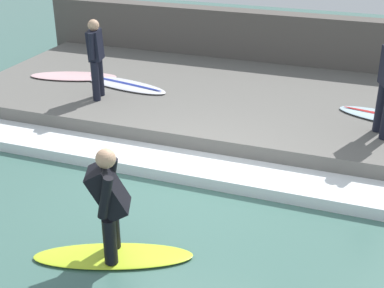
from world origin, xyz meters
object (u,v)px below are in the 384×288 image
Objects in this scene: surfboard_riding at (113,256)px; surfer_waiting_far at (96,55)px; surfboard_spare at (74,76)px; surfer_riding at (109,199)px; surfboard_waiting_far at (125,85)px.

surfer_waiting_far is at bearing 30.71° from surfboard_riding.
surfer_waiting_far is 0.77× the size of surfboard_spare.
surfboard_spare is at bearing 35.62° from surfer_riding.
surfboard_riding is 5.84m from surfboard_spare.
surfboard_spare is (0.89, 1.11, -0.82)m from surfer_waiting_far.
surfboard_waiting_far is (4.62, 2.12, 0.43)m from surfboard_riding.
surfboard_spare is (4.73, 3.39, -0.39)m from surfer_riding.
surfer_riding is 0.73× the size of surfboard_spare.
surfer_riding is at bearing -90.00° from surfboard_riding.
surfer_riding reaches higher than surfboard_waiting_far.
surfer_riding is 5.10m from surfboard_waiting_far.
surfer_riding is 5.84m from surfboard_spare.
surfboard_waiting_far is at bearing 24.68° from surfer_riding.
surfboard_riding is at bearing -155.32° from surfboard_waiting_far.
surfer_riding is at bearing -144.38° from surfboard_spare.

